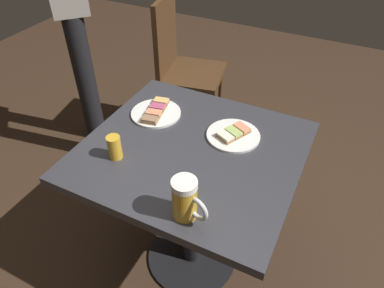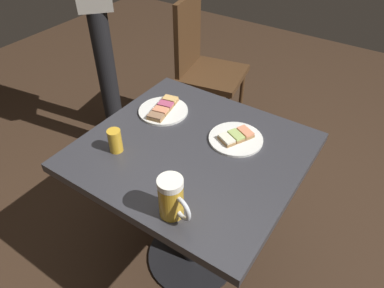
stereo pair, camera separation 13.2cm
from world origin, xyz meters
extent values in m
plane|color=#382619|center=(0.00, 0.00, 0.00)|extent=(6.00, 6.00, 0.00)
cylinder|color=black|center=(0.00, 0.00, 0.01)|extent=(0.44, 0.44, 0.01)
cylinder|color=black|center=(0.00, 0.00, 0.36)|extent=(0.09, 0.09, 0.69)
cube|color=#333338|center=(0.00, 0.00, 0.70)|extent=(0.75, 0.80, 0.04)
cylinder|color=white|center=(0.13, 0.24, 0.73)|extent=(0.21, 0.21, 0.01)
cube|color=#9E7547|center=(0.20, 0.25, 0.74)|extent=(0.05, 0.07, 0.01)
cube|color=#E5B266|center=(0.20, 0.25, 0.75)|extent=(0.05, 0.07, 0.01)
cube|color=#9E7547|center=(0.15, 0.24, 0.74)|extent=(0.05, 0.07, 0.01)
cube|color=#BC4C70|center=(0.15, 0.24, 0.75)|extent=(0.05, 0.07, 0.01)
cube|color=#9E7547|center=(0.11, 0.23, 0.74)|extent=(0.05, 0.07, 0.01)
cube|color=#EA8E66|center=(0.11, 0.23, 0.75)|extent=(0.05, 0.07, 0.01)
cube|color=#9E7547|center=(0.06, 0.22, 0.74)|extent=(0.05, 0.07, 0.01)
cube|color=#997051|center=(0.06, 0.22, 0.75)|extent=(0.05, 0.07, 0.01)
cylinder|color=white|center=(0.13, -0.11, 0.73)|extent=(0.21, 0.21, 0.01)
cube|color=#9E7547|center=(0.10, -0.09, 0.74)|extent=(0.07, 0.08, 0.01)
cube|color=white|center=(0.10, -0.09, 0.75)|extent=(0.06, 0.08, 0.01)
cube|color=#9E7547|center=(0.13, -0.11, 0.74)|extent=(0.07, 0.08, 0.01)
cube|color=#ADC66B|center=(0.13, -0.11, 0.75)|extent=(0.06, 0.08, 0.01)
cube|color=#9E7547|center=(0.17, -0.13, 0.74)|extent=(0.07, 0.08, 0.01)
cube|color=#EA8E66|center=(0.17, -0.13, 0.75)|extent=(0.06, 0.08, 0.01)
cylinder|color=gold|center=(-0.29, -0.12, 0.78)|extent=(0.08, 0.08, 0.12)
cylinder|color=white|center=(-0.29, -0.12, 0.85)|extent=(0.08, 0.08, 0.02)
torus|color=silver|center=(-0.31, -0.17, 0.79)|extent=(0.04, 0.08, 0.08)
cylinder|color=gold|center=(-0.17, 0.23, 0.77)|extent=(0.05, 0.05, 0.09)
cylinder|color=#472D19|center=(0.77, 0.26, 0.23)|extent=(0.03, 0.03, 0.46)
cylinder|color=#472D19|center=(1.09, 0.32, 0.23)|extent=(0.03, 0.03, 0.46)
cylinder|color=#472D19|center=(0.71, 0.57, 0.23)|extent=(0.03, 0.03, 0.46)
cylinder|color=#472D19|center=(1.02, 0.63, 0.23)|extent=(0.03, 0.03, 0.46)
cube|color=#472D19|center=(0.90, 0.44, 0.48)|extent=(0.45, 0.45, 0.04)
cube|color=#472D19|center=(0.87, 0.61, 0.72)|extent=(0.34, 0.09, 0.45)
cylinder|color=black|center=(0.44, 0.90, 0.47)|extent=(0.11, 0.11, 0.94)
cylinder|color=black|center=(0.58, 1.06, 0.47)|extent=(0.11, 0.11, 0.94)
camera|label=1|loc=(-0.91, -0.45, 1.59)|focal=33.09mm
camera|label=2|loc=(-0.84, -0.56, 1.59)|focal=33.09mm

